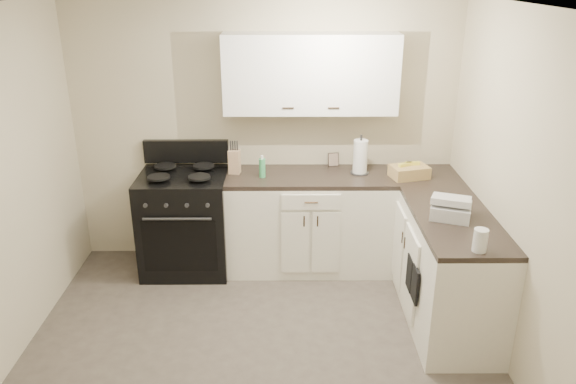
{
  "coord_description": "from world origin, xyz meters",
  "views": [
    {
      "loc": [
        0.19,
        -3.35,
        2.71
      ],
      "look_at": [
        0.22,
        0.85,
        1.03
      ],
      "focal_mm": 35.0,
      "sensor_mm": 36.0,
      "label": 1
    }
  ],
  "objects_px": {
    "stove": "(186,224)",
    "paper_towel": "(360,157)",
    "countertop_grill": "(451,211)",
    "knife_block": "(234,162)",
    "wicker_basket": "(409,172)"
  },
  "relations": [
    {
      "from": "stove",
      "to": "countertop_grill",
      "type": "height_order",
      "value": "countertop_grill"
    },
    {
      "from": "stove",
      "to": "paper_towel",
      "type": "distance_m",
      "value": 1.76
    },
    {
      "from": "wicker_basket",
      "to": "countertop_grill",
      "type": "xyz_separation_m",
      "value": [
        0.14,
        -0.87,
        -0.0
      ]
    },
    {
      "from": "knife_block",
      "to": "countertop_grill",
      "type": "height_order",
      "value": "knife_block"
    },
    {
      "from": "wicker_basket",
      "to": "countertop_grill",
      "type": "bearing_deg",
      "value": -81.06
    },
    {
      "from": "stove",
      "to": "paper_towel",
      "type": "xyz_separation_m",
      "value": [
        1.64,
        0.07,
        0.64
      ]
    },
    {
      "from": "wicker_basket",
      "to": "knife_block",
      "type": "bearing_deg",
      "value": 175.41
    },
    {
      "from": "paper_towel",
      "to": "wicker_basket",
      "type": "bearing_deg",
      "value": -15.19
    },
    {
      "from": "wicker_basket",
      "to": "countertop_grill",
      "type": "height_order",
      "value": "wicker_basket"
    },
    {
      "from": "paper_towel",
      "to": "countertop_grill",
      "type": "relative_size",
      "value": 1.1
    },
    {
      "from": "countertop_grill",
      "to": "knife_block",
      "type": "bearing_deg",
      "value": 170.06
    },
    {
      "from": "knife_block",
      "to": "wicker_basket",
      "type": "xyz_separation_m",
      "value": [
        1.59,
        -0.13,
        -0.06
      ]
    },
    {
      "from": "stove",
      "to": "countertop_grill",
      "type": "bearing_deg",
      "value": -22.61
    },
    {
      "from": "paper_towel",
      "to": "countertop_grill",
      "type": "bearing_deg",
      "value": -60.04
    },
    {
      "from": "paper_towel",
      "to": "countertop_grill",
      "type": "xyz_separation_m",
      "value": [
        0.57,
        -0.99,
        -0.11
      ]
    }
  ]
}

